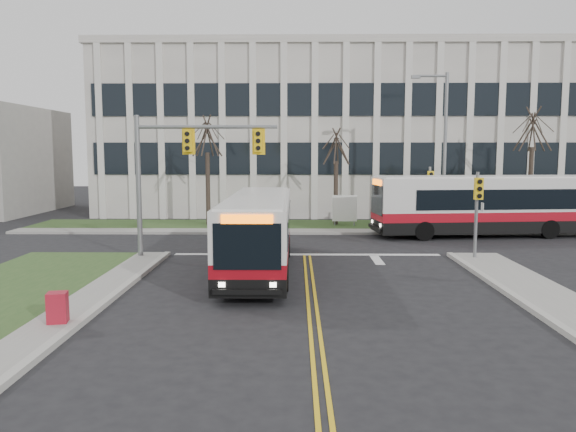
# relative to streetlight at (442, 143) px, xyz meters

# --- Properties ---
(ground) EXTENTS (120.00, 120.00, 0.00)m
(ground) POSITION_rel_streetlight_xyz_m (-8.03, -16.20, -5.19)
(ground) COLOR black
(ground) RESTS_ON ground
(sidewalk_west) EXTENTS (1.20, 26.00, 0.14)m
(sidewalk_west) POSITION_rel_streetlight_xyz_m (-15.03, -21.20, -5.12)
(sidewalk_west) COLOR #9E9B93
(sidewalk_west) RESTS_ON ground
(sidewalk_cross) EXTENTS (44.00, 1.60, 0.14)m
(sidewalk_cross) POSITION_rel_streetlight_xyz_m (-3.03, -1.00, -5.12)
(sidewalk_cross) COLOR #9E9B93
(sidewalk_cross) RESTS_ON ground
(building_lawn) EXTENTS (44.00, 5.00, 0.12)m
(building_lawn) POSITION_rel_streetlight_xyz_m (-3.03, 1.80, -5.13)
(building_lawn) COLOR #2E4E21
(building_lawn) RESTS_ON ground
(office_building) EXTENTS (40.00, 16.00, 12.00)m
(office_building) POSITION_rel_streetlight_xyz_m (-3.03, 13.80, 0.81)
(office_building) COLOR silver
(office_building) RESTS_ON ground
(mast_arm_signal) EXTENTS (6.11, 0.38, 6.20)m
(mast_arm_signal) POSITION_rel_streetlight_xyz_m (-13.65, -9.04, -0.94)
(mast_arm_signal) COLOR slate
(mast_arm_signal) RESTS_ON ground
(signal_pole_near) EXTENTS (0.34, 0.39, 3.80)m
(signal_pole_near) POSITION_rel_streetlight_xyz_m (-0.83, -9.30, -2.69)
(signal_pole_near) COLOR slate
(signal_pole_near) RESTS_ON ground
(signal_pole_far) EXTENTS (0.34, 0.39, 3.80)m
(signal_pole_far) POSITION_rel_streetlight_xyz_m (-0.83, -0.80, -2.69)
(signal_pole_far) COLOR slate
(signal_pole_far) RESTS_ON ground
(streetlight) EXTENTS (2.15, 0.25, 9.20)m
(streetlight) POSITION_rel_streetlight_xyz_m (0.00, 0.00, 0.00)
(streetlight) COLOR slate
(streetlight) RESTS_ON ground
(directory_sign) EXTENTS (1.50, 0.12, 2.00)m
(directory_sign) POSITION_rel_streetlight_xyz_m (-5.53, 1.30, -4.02)
(directory_sign) COLOR slate
(directory_sign) RESTS_ON ground
(tree_left) EXTENTS (1.80, 1.80, 7.70)m
(tree_left) POSITION_rel_streetlight_xyz_m (-14.03, 1.80, 0.32)
(tree_left) COLOR #42352B
(tree_left) RESTS_ON ground
(tree_mid) EXTENTS (1.80, 1.80, 6.82)m
(tree_mid) POSITION_rel_streetlight_xyz_m (-6.03, 2.00, -0.31)
(tree_mid) COLOR #42352B
(tree_mid) RESTS_ON ground
(tree_right) EXTENTS (1.80, 1.80, 8.25)m
(tree_right) POSITION_rel_streetlight_xyz_m (5.97, 1.80, 0.71)
(tree_right) COLOR #42352B
(tree_right) RESTS_ON ground
(bus_main) EXTENTS (2.36, 10.81, 2.88)m
(bus_main) POSITION_rel_streetlight_xyz_m (-9.98, -11.35, -3.75)
(bus_main) COLOR silver
(bus_main) RESTS_ON ground
(bus_cross) EXTENTS (12.47, 4.00, 3.27)m
(bus_cross) POSITION_rel_streetlight_xyz_m (1.93, -2.20, -3.56)
(bus_cross) COLOR silver
(bus_cross) RESTS_ON ground
(newspaper_box_red) EXTENTS (0.58, 0.54, 0.95)m
(newspaper_box_red) POSITION_rel_streetlight_xyz_m (-14.83, -18.75, -4.72)
(newspaper_box_red) COLOR maroon
(newspaper_box_red) RESTS_ON ground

